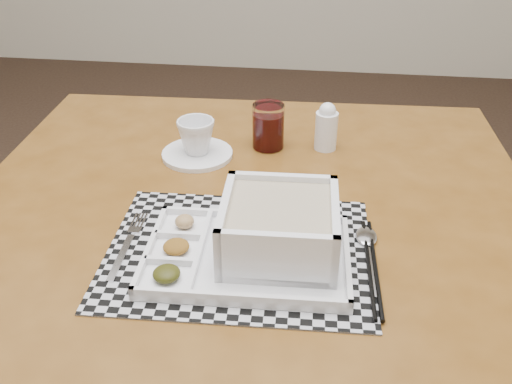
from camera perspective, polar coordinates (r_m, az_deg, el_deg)
floor at (r=2.13m, az=-18.89°, el=-10.41°), size 5.00×5.00×0.00m
dining_table at (r=1.07m, az=-0.82°, el=-5.90°), size 1.10×1.10×0.80m
placemat at (r=0.93m, az=-1.69°, el=-5.97°), size 0.44×0.35×0.00m
serving_tray at (r=0.90m, az=1.38°, el=-4.42°), size 0.33×0.23×0.10m
fork at (r=0.97m, az=-12.65°, el=-5.02°), size 0.02×0.19×0.00m
spoon at (r=0.96m, az=11.03°, el=-4.85°), size 0.04×0.18×0.01m
chopsticks at (r=0.91m, az=11.51°, el=-7.29°), size 0.03×0.24×0.01m
saucer at (r=1.22m, az=-5.89°, el=3.79°), size 0.15×0.15×0.01m
cup at (r=1.20m, az=-5.99°, el=5.55°), size 0.10×0.10×0.07m
juice_glass at (r=1.23m, az=1.23°, el=6.41°), size 0.07×0.07×0.10m
creamer_bottle at (r=1.23m, az=7.05°, el=6.47°), size 0.05×0.05×0.11m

